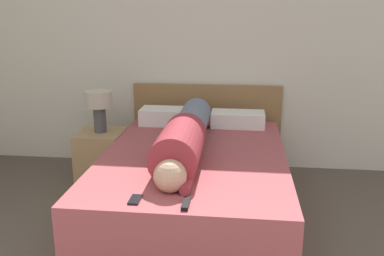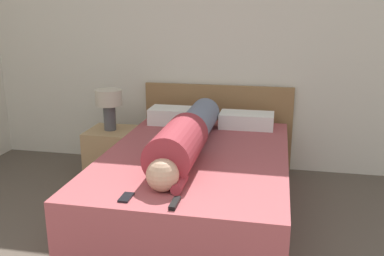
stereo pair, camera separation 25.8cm
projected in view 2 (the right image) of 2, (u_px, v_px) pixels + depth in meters
name	position (u px, v px, depth m)	size (l,w,h in m)	color
wall_back	(216.00, 43.00, 4.35)	(6.11, 0.06, 2.60)	silver
bed	(196.00, 185.00, 3.44)	(1.42, 2.09, 0.54)	#A84C51
headboard	(217.00, 126.00, 4.51)	(1.54, 0.04, 0.88)	olive
nightstand	(112.00, 154.00, 4.24)	(0.43, 0.45, 0.50)	tan
table_lamp	(109.00, 103.00, 4.10)	(0.25, 0.25, 0.40)	#4C4C51
person_lying	(186.00, 137.00, 3.30)	(0.32, 1.68, 0.32)	tan
pillow_near_headboard	(177.00, 116.00, 4.21)	(0.54, 0.28, 0.16)	white
pillow_second	(247.00, 120.00, 4.08)	(0.51, 0.28, 0.14)	white
tv_remote	(175.00, 203.00, 2.48)	(0.04, 0.15, 0.02)	black
cell_phone	(126.00, 197.00, 2.57)	(0.06, 0.13, 0.01)	black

